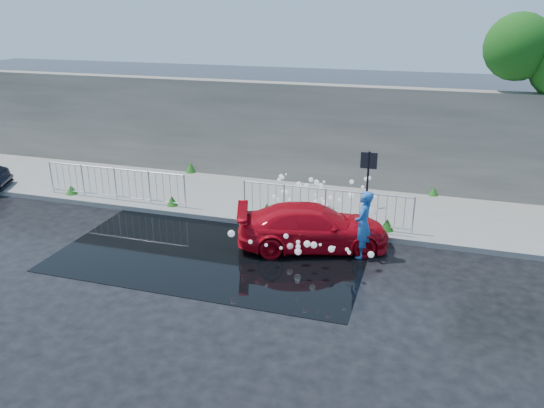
{
  "coord_description": "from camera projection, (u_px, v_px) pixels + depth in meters",
  "views": [
    {
      "loc": [
        5.77,
        -10.88,
        6.19
      ],
      "look_at": [
        1.7,
        2.31,
        1.0
      ],
      "focal_mm": 35.0,
      "sensor_mm": 36.0,
      "label": 1
    }
  ],
  "objects": [
    {
      "name": "puddle",
      "position": [
        215.0,
        250.0,
        14.26
      ],
      "size": [
        8.0,
        5.0,
        0.01
      ],
      "primitive_type": "cube",
      "color": "black",
      "rests_on": "ground"
    },
    {
      "name": "railing_right",
      "position": [
        325.0,
        205.0,
        15.41
      ],
      "size": [
        5.05,
        0.05,
        1.1
      ],
      "color": "silver",
      "rests_on": "pavement"
    },
    {
      "name": "sign_post",
      "position": [
        368.0,
        179.0,
        14.51
      ],
      "size": [
        0.45,
        0.06,
        2.5
      ],
      "color": "black",
      "rests_on": "ground"
    },
    {
      "name": "retaining_wall",
      "position": [
        267.0,
        131.0,
        19.28
      ],
      "size": [
        30.0,
        0.6,
        3.5
      ],
      "primitive_type": "cube",
      "color": "#615E52",
      "rests_on": "pavement"
    },
    {
      "name": "curb",
      "position": [
        226.0,
        219.0,
        16.16
      ],
      "size": [
        30.0,
        0.25,
        0.16
      ],
      "primitive_type": "cube",
      "color": "slate",
      "rests_on": "ground"
    },
    {
      "name": "ground",
      "position": [
        182.0,
        264.0,
        13.51
      ],
      "size": [
        90.0,
        90.0,
        0.0
      ],
      "primitive_type": "plane",
      "color": "black",
      "rests_on": "ground"
    },
    {
      "name": "red_car",
      "position": [
        313.0,
        227.0,
        14.27
      ],
      "size": [
        4.38,
        2.87,
        1.18
      ],
      "primitive_type": "imported",
      "rotation": [
        0.0,
        0.0,
        1.9
      ],
      "color": "#BC0715",
      "rests_on": "ground"
    },
    {
      "name": "weeds",
      "position": [
        239.0,
        196.0,
        17.39
      ],
      "size": [
        12.17,
        3.93,
        0.43
      ],
      "color": "#165316",
      "rests_on": "pavement"
    },
    {
      "name": "pavement",
      "position": [
        248.0,
        198.0,
        17.95
      ],
      "size": [
        30.0,
        4.0,
        0.15
      ],
      "primitive_type": "cube",
      "color": "slate",
      "rests_on": "ground"
    },
    {
      "name": "water_spray",
      "position": [
        314.0,
        210.0,
        15.09
      ],
      "size": [
        3.6,
        5.56,
        1.05
      ],
      "color": "white",
      "rests_on": "ground"
    },
    {
      "name": "person",
      "position": [
        363.0,
        225.0,
        13.61
      ],
      "size": [
        0.53,
        0.72,
        1.81
      ],
      "primitive_type": "imported",
      "rotation": [
        0.0,
        0.0,
        -1.73
      ],
      "color": "blue",
      "rests_on": "ground"
    },
    {
      "name": "railing_left",
      "position": [
        115.0,
        183.0,
        17.35
      ],
      "size": [
        5.05,
        0.05,
        1.1
      ],
      "color": "silver",
      "rests_on": "pavement"
    }
  ]
}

